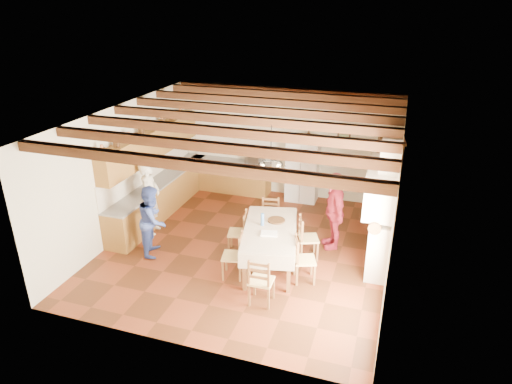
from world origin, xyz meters
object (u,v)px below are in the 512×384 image
at_px(person_woman_blue, 153,220).
at_px(chair_end_far, 270,219).
at_px(person_woman_red, 334,210).
at_px(chair_right_far, 308,237).
at_px(chair_end_near, 261,280).
at_px(chair_left_far, 238,232).
at_px(hutch, 386,182).
at_px(refrigerator, 303,170).
at_px(dining_table, 270,232).
at_px(chair_left_near, 233,255).
at_px(person_man, 150,197).
at_px(microwave, 255,159).
at_px(chair_right_near, 305,259).

bearing_deg(person_woman_blue, chair_end_far, -74.00).
bearing_deg(person_woman_red, chair_right_far, -55.91).
bearing_deg(chair_end_near, chair_left_far, -57.80).
bearing_deg(hutch, chair_end_near, -123.51).
height_order(chair_left_far, chair_right_far, same).
bearing_deg(person_woman_blue, refrigerator, -48.97).
bearing_deg(hutch, chair_end_far, -156.56).
bearing_deg(chair_end_near, person_woman_red, -111.09).
distance_m(hutch, chair_right_far, 2.55).
bearing_deg(dining_table, hutch, 51.40).
xyz_separation_m(chair_left_near, person_woman_blue, (-1.94, 0.34, 0.30)).
height_order(chair_left_near, person_woman_red, person_woman_red).
bearing_deg(person_woman_blue, dining_table, -100.97).
height_order(hutch, person_man, hutch).
relative_size(chair_left_far, microwave, 2.01).
relative_size(chair_left_near, chair_left_far, 1.00).
xyz_separation_m(chair_right_near, person_woman_red, (0.30, 1.51, 0.40)).
relative_size(chair_end_near, person_woman_blue, 0.61).
height_order(chair_right_far, person_man, person_man).
height_order(chair_right_near, person_man, person_man).
relative_size(chair_end_near, person_man, 0.54).
xyz_separation_m(chair_left_near, person_woman_red, (1.68, 1.81, 0.40)).
bearing_deg(person_man, microwave, -40.62).
xyz_separation_m(dining_table, person_woman_blue, (-2.53, -0.25, -0.01)).
relative_size(dining_table, person_woman_red, 1.24).
bearing_deg(person_woman_blue, person_man, 16.05).
distance_m(hutch, microwave, 3.66).
distance_m(person_woman_blue, microwave, 3.90).
xyz_separation_m(refrigerator, microwave, (-1.35, -0.06, 0.20)).
bearing_deg(refrigerator, chair_end_far, -95.83).
xyz_separation_m(chair_left_far, person_woman_blue, (-1.70, -0.59, 0.30)).
distance_m(chair_right_far, person_woman_blue, 3.34).
height_order(dining_table, person_woman_red, person_woman_red).
height_order(chair_end_near, person_woman_red, person_woman_red).
xyz_separation_m(hutch, chair_right_far, (-1.39, -2.03, -0.66)).
xyz_separation_m(hutch, dining_table, (-2.08, -2.60, -0.35)).
height_order(dining_table, chair_end_near, chair_end_near).
xyz_separation_m(chair_left_far, chair_right_far, (1.51, 0.24, 0.00)).
bearing_deg(hutch, chair_left_near, -137.33).
distance_m(chair_end_far, person_woman_blue, 2.62).
xyz_separation_m(dining_table, chair_right_near, (0.80, -0.29, -0.32)).
height_order(chair_right_far, chair_end_near, same).
relative_size(chair_right_far, microwave, 2.01).
relative_size(refrigerator, chair_left_near, 1.74).
height_order(chair_left_near, microwave, microwave).
height_order(dining_table, chair_end_far, chair_end_far).
height_order(chair_left_near, person_man, person_man).
distance_m(chair_left_near, chair_right_near, 1.42).
bearing_deg(hutch, dining_table, -136.11).
distance_m(hutch, person_woman_blue, 5.43).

